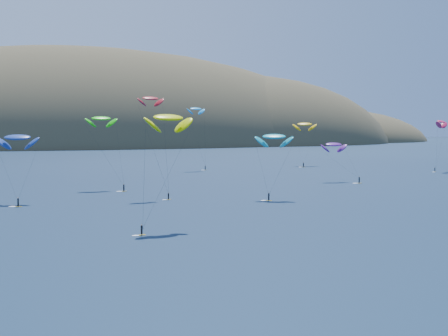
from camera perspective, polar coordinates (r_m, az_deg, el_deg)
island at (r=619.77m, az=-11.28°, el=1.17°), size 730.00×300.00×210.00m
kitesurfer_2 at (r=112.86m, az=-5.12°, el=4.61°), size 12.00×10.00×22.40m
kitesurfer_3 at (r=184.61m, az=-11.16°, el=4.46°), size 9.72×12.40×22.90m
kitesurfer_4 at (r=258.05m, az=-2.60°, el=5.42°), size 8.47×6.40×27.44m
kitesurfer_5 at (r=157.28m, az=4.60°, el=2.88°), size 10.01×8.73×18.20m
kitesurfer_6 at (r=207.95m, az=10.00°, el=2.13°), size 9.43×12.03×14.56m
kitesurfer_8 at (r=265.90m, az=19.25°, el=4.02°), size 11.09×8.40×22.36m
kitesurfer_9 at (r=160.81m, az=-6.75°, el=6.32°), size 7.30×9.46×27.26m
kitesurfer_10 at (r=157.43m, az=-18.36°, el=2.67°), size 10.38×12.96×18.29m
kitesurfer_11 at (r=288.22m, az=7.38°, el=4.00°), size 12.80×16.27×21.83m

